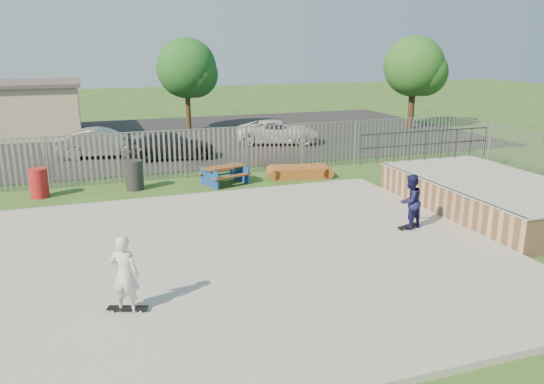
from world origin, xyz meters
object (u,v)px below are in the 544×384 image
object	(u,v)px
car_silver	(103,143)
car_dark	(171,146)
funbox	(300,172)
trash_bin_grey	(134,175)
tree_mid	(187,68)
skater_navy	(410,202)
trash_bin_red	(39,183)
tree_right	(414,67)
skater_white	(125,274)
picnic_table	(225,175)
car_white	(278,132)

from	to	relation	value
car_silver	car_dark	xyz separation A→B (m)	(3.07, -1.46, -0.08)
funbox	trash_bin_grey	distance (m)	6.66
tree_mid	trash_bin_grey	bearing A→B (deg)	-108.80
trash_bin_grey	tree_mid	distance (m)	14.99
skater_navy	trash_bin_red	bearing A→B (deg)	-55.12
funbox	skater_navy	xyz separation A→B (m)	(0.39, -7.37, 0.73)
tree_right	car_silver	bearing A→B (deg)	-171.12
car_silver	car_dark	distance (m)	3.40
trash_bin_grey	skater_white	bearing A→B (deg)	-96.22
funbox	car_dark	world-z (taller)	car_dark
skater_navy	skater_white	size ratio (longest dim) A/B	1.00
trash_bin_red	trash_bin_grey	distance (m)	3.33
trash_bin_red	car_silver	xyz separation A→B (m)	(2.49, 6.62, 0.19)
funbox	skater_white	xyz separation A→B (m)	(-7.74, -9.81, 0.73)
picnic_table	funbox	world-z (taller)	picnic_table
picnic_table	car_white	world-z (taller)	car_white
funbox	tree_mid	world-z (taller)	tree_mid
trash_bin_grey	tree_right	xyz separation A→B (m)	(18.56, 9.68, 3.42)
car_silver	skater_white	size ratio (longest dim) A/B	2.64
car_white	skater_white	world-z (taller)	skater_white
picnic_table	trash_bin_red	world-z (taller)	trash_bin_red
trash_bin_grey	car_white	distance (m)	11.21
tree_mid	skater_navy	world-z (taller)	tree_mid
car_silver	tree_mid	size ratio (longest dim) A/B	0.73
tree_right	skater_white	bearing A→B (deg)	-134.89
car_dark	tree_mid	xyz separation A→B (m)	(2.48, 8.64, 3.26)
picnic_table	trash_bin_red	bearing A→B (deg)	159.20
trash_bin_red	tree_mid	world-z (taller)	tree_mid
picnic_table	skater_white	xyz separation A→B (m)	(-4.52, -9.75, 0.59)
car_dark	picnic_table	bearing A→B (deg)	-161.08
tree_mid	car_silver	bearing A→B (deg)	-127.69
picnic_table	trash_bin_grey	world-z (taller)	trash_bin_grey
car_white	skater_white	size ratio (longest dim) A/B	2.91
skater_white	funbox	bearing A→B (deg)	-98.26
car_dark	skater_navy	distance (m)	13.69
picnic_table	tree_mid	world-z (taller)	tree_mid
picnic_table	trash_bin_grey	distance (m)	3.45
skater_navy	skater_white	distance (m)	8.49
trash_bin_grey	tree_right	world-z (taller)	tree_right
skater_navy	car_white	bearing A→B (deg)	-114.16
car_dark	car_white	distance (m)	6.60
skater_white	trash_bin_red	bearing A→B (deg)	-47.51
car_dark	tree_right	bearing A→B (deg)	-68.02
car_dark	skater_white	distance (m)	15.61
car_white	tree_mid	xyz separation A→B (m)	(-3.75, 6.48, 3.23)
trash_bin_red	funbox	bearing A→B (deg)	-1.55
trash_bin_grey	skater_white	world-z (taller)	skater_white
car_white	tree_right	bearing A→B (deg)	-58.94
funbox	skater_white	world-z (taller)	skater_white
skater_navy	tree_right	bearing A→B (deg)	-142.40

